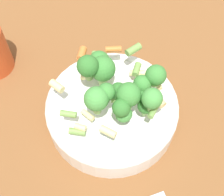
{
  "coord_description": "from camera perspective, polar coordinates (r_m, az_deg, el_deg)",
  "views": [
    {
      "loc": [
        0.26,
        0.12,
        0.52
      ],
      "look_at": [
        0.0,
        0.0,
        0.07
      ],
      "focal_mm": 50.0,
      "sensor_mm": 36.0,
      "label": 1
    }
  ],
  "objects": [
    {
      "name": "ground_plane",
      "position": [
        0.6,
        0.0,
        -3.57
      ],
      "size": [
        3.0,
        3.0,
        0.0
      ],
      "primitive_type": "plane",
      "color": "brown"
    },
    {
      "name": "bowl",
      "position": [
        0.57,
        0.0,
        -2.19
      ],
      "size": [
        0.24,
        0.24,
        0.05
      ],
      "color": "white",
      "rests_on": "ground_plane"
    },
    {
      "name": "pasta_salad",
      "position": [
        0.51,
        0.87,
        2.49
      ],
      "size": [
        0.2,
        0.19,
        0.08
      ],
      "color": "#8CB766",
      "rests_on": "bowl"
    }
  ]
}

